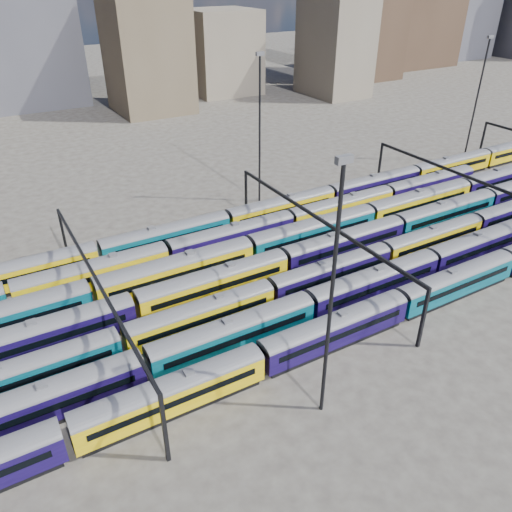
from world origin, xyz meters
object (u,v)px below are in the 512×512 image
rake_2 (331,270)px  mast_2 (332,290)px  rake_0 (335,327)px  rake_1 (374,280)px

rake_2 → mast_2: (-14.02, -17.00, 11.54)m
rake_0 → mast_2: size_ratio=5.30×
rake_1 → mast_2: size_ratio=3.94×
rake_0 → rake_1: (10.04, 5.00, 0.11)m
rake_1 → rake_2: rake_1 is taller
rake_2 → mast_2: 24.87m
rake_1 → mast_2: (-17.00, -12.00, 11.36)m
rake_0 → mast_2: (-6.96, -7.00, 11.47)m
mast_2 → rake_1: bearing=35.2°
rake_0 → rake_1: size_ratio=1.35×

